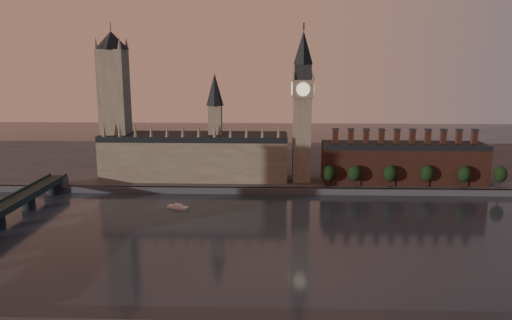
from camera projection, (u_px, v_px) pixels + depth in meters
The scene contains 13 objects.
ground at pixel (293, 244), 241.87m from camera, with size 900.00×900.00×0.00m, color black.
north_bank at pixel (284, 163), 415.71m from camera, with size 900.00×182.00×4.00m.
palace_of_westminster at pixel (195, 154), 351.99m from camera, with size 130.00×30.30×74.00m.
victoria_tower at pixel (115, 101), 346.24m from camera, with size 24.00×24.00×108.00m.
big_ben at pixel (302, 105), 337.68m from camera, with size 15.00×15.00×107.00m.
chimney_block at pixel (403, 162), 343.38m from camera, with size 110.00×25.00×37.00m.
embankment_tree_0 at pixel (329, 173), 329.86m from camera, with size 8.60×8.60×14.88m.
embankment_tree_1 at pixel (355, 173), 329.31m from camera, with size 8.60×8.60×14.88m.
embankment_tree_2 at pixel (390, 174), 328.83m from camera, with size 8.60×8.60×14.88m.
embankment_tree_3 at pixel (427, 173), 329.46m from camera, with size 8.60×8.60×14.88m.
embankment_tree_4 at pixel (464, 174), 327.22m from camera, with size 8.60×8.60×14.88m.
embankment_tree_5 at pixel (500, 174), 326.60m from camera, with size 8.60×8.60×14.88m.
river_boat at pixel (178, 207), 298.18m from camera, with size 13.30×8.24×2.57m.
Camera 1 is at (-10.45, -229.04, 88.94)m, focal length 35.00 mm.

